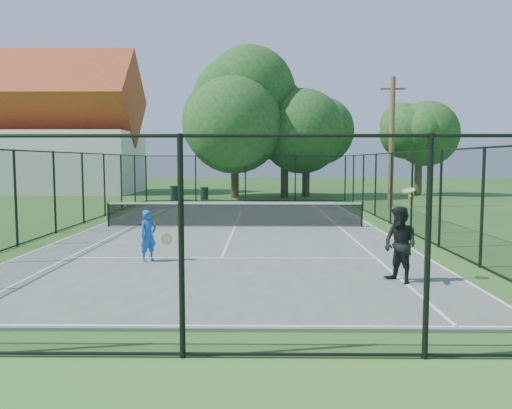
{
  "coord_description": "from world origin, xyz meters",
  "views": [
    {
      "loc": [
        1.06,
        -19.5,
        2.64
      ],
      "look_at": [
        0.87,
        -3.0,
        1.2
      ],
      "focal_mm": 35.0,
      "sensor_mm": 36.0,
      "label": 1
    }
  ],
  "objects_px": {
    "trash_bin_left": "(174,193)",
    "trash_bin_right": "(204,193)",
    "utility_pole": "(392,142)",
    "player_black": "(400,245)",
    "tennis_net": "(235,214)",
    "player_blue": "(148,236)"
  },
  "relations": [
    {
      "from": "trash_bin_left",
      "to": "trash_bin_right",
      "type": "xyz_separation_m",
      "value": [
        2.0,
        0.3,
        -0.05
      ]
    },
    {
      "from": "utility_pole",
      "to": "player_black",
      "type": "height_order",
      "value": "utility_pole"
    },
    {
      "from": "tennis_net",
      "to": "player_black",
      "type": "distance_m",
      "value": 9.88
    },
    {
      "from": "utility_pole",
      "to": "player_black",
      "type": "xyz_separation_m",
      "value": [
        -4.42,
        -18.03,
        -2.86
      ]
    },
    {
      "from": "utility_pole",
      "to": "player_blue",
      "type": "relative_size",
      "value": 5.53
    },
    {
      "from": "tennis_net",
      "to": "trash_bin_left",
      "type": "height_order",
      "value": "tennis_net"
    },
    {
      "from": "trash_bin_right",
      "to": "utility_pole",
      "type": "relative_size",
      "value": 0.12
    },
    {
      "from": "tennis_net",
      "to": "player_black",
      "type": "bearing_deg",
      "value": -66.09
    },
    {
      "from": "player_blue",
      "to": "trash_bin_right",
      "type": "bearing_deg",
      "value": 92.7
    },
    {
      "from": "utility_pole",
      "to": "trash_bin_right",
      "type": "bearing_deg",
      "value": 154.28
    },
    {
      "from": "utility_pole",
      "to": "player_blue",
      "type": "bearing_deg",
      "value": -123.03
    },
    {
      "from": "trash_bin_right",
      "to": "player_blue",
      "type": "bearing_deg",
      "value": -87.3
    },
    {
      "from": "utility_pole",
      "to": "trash_bin_left",
      "type": "bearing_deg",
      "value": 158.89
    },
    {
      "from": "player_blue",
      "to": "player_black",
      "type": "height_order",
      "value": "player_black"
    },
    {
      "from": "trash_bin_right",
      "to": "player_black",
      "type": "xyz_separation_m",
      "value": [
        6.86,
        -23.46,
        0.44
      ]
    },
    {
      "from": "tennis_net",
      "to": "trash_bin_left",
      "type": "distance_m",
      "value": 14.94
    },
    {
      "from": "tennis_net",
      "to": "utility_pole",
      "type": "xyz_separation_m",
      "value": [
        8.42,
        9.0,
        3.15
      ]
    },
    {
      "from": "trash_bin_left",
      "to": "utility_pole",
      "type": "xyz_separation_m",
      "value": [
        13.28,
        -5.13,
        3.25
      ]
    },
    {
      "from": "utility_pole",
      "to": "player_blue",
      "type": "distance_m",
      "value": 19.1
    },
    {
      "from": "tennis_net",
      "to": "trash_bin_left",
      "type": "relative_size",
      "value": 10.46
    },
    {
      "from": "player_blue",
      "to": "player_black",
      "type": "distance_m",
      "value": 6.27
    },
    {
      "from": "trash_bin_left",
      "to": "player_blue",
      "type": "xyz_separation_m",
      "value": [
        3.0,
        -20.94,
        0.23
      ]
    }
  ]
}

